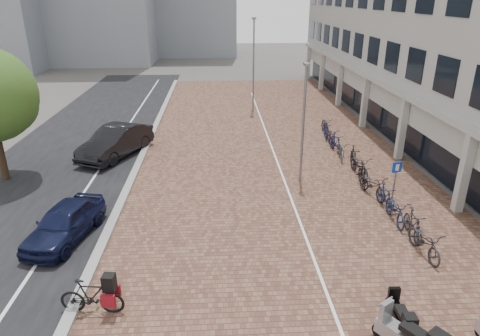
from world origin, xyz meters
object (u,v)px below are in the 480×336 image
object	(u,v)px
car_navy	(65,223)
car_dark	(116,142)
parking_sign	(395,179)
scooter_mid	(399,315)
scooter_back	(406,336)
hero_bike	(92,296)

from	to	relation	value
car_navy	car_dark	bearing A→B (deg)	103.13
car_navy	parking_sign	distance (m)	12.79
scooter_mid	car_navy	bearing A→B (deg)	156.02
scooter_back	hero_bike	bearing A→B (deg)	133.39
scooter_mid	parking_sign	xyz separation A→B (m)	(2.48, 6.71, 0.88)
hero_bike	parking_sign	distance (m)	12.07
hero_bike	parking_sign	world-z (taller)	parking_sign
scooter_mid	scooter_back	xyz separation A→B (m)	(-0.19, -0.83, 0.12)
car_navy	hero_bike	xyz separation A→B (m)	(2.00, -3.99, -0.09)
car_navy	hero_bike	bearing A→B (deg)	-50.27
hero_bike	scooter_back	size ratio (longest dim) A/B	1.02
scooter_back	parking_sign	size ratio (longest dim) A/B	0.86
car_navy	scooter_mid	world-z (taller)	car_navy
scooter_back	car_dark	bearing A→B (deg)	91.73
hero_bike	scooter_back	bearing A→B (deg)	-97.63
car_navy	car_dark	xyz separation A→B (m)	(0.00, 8.58, 0.16)
scooter_mid	scooter_back	distance (m)	0.86
car_navy	car_dark	world-z (taller)	car_dark
car_navy	scooter_back	xyz separation A→B (m)	(10.00, -5.96, -0.04)
car_dark	scooter_back	world-z (taller)	car_dark
car_dark	scooter_mid	world-z (taller)	car_dark
car_dark	parking_sign	world-z (taller)	parking_sign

